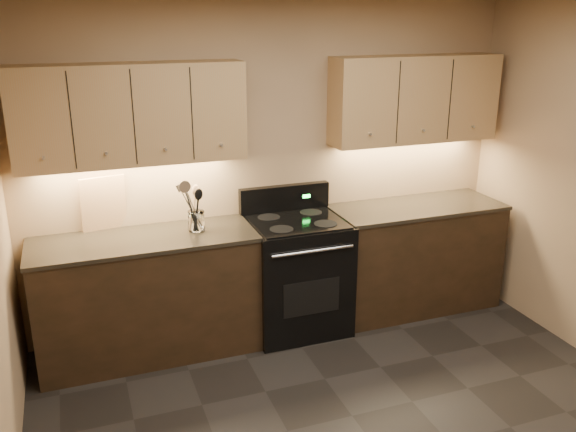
# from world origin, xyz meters

# --- Properties ---
(wall_back) EXTENTS (4.00, 0.04, 2.60)m
(wall_back) POSITION_xyz_m (0.00, 2.00, 1.30)
(wall_back) COLOR tan
(wall_back) RESTS_ON ground
(counter_left) EXTENTS (1.62, 0.62, 0.93)m
(counter_left) POSITION_xyz_m (-1.10, 1.70, 0.47)
(counter_left) COLOR black
(counter_left) RESTS_ON ground
(counter_right) EXTENTS (1.46, 0.62, 0.93)m
(counter_right) POSITION_xyz_m (1.18, 1.70, 0.47)
(counter_right) COLOR black
(counter_right) RESTS_ON ground
(stove) EXTENTS (0.76, 0.68, 1.14)m
(stove) POSITION_xyz_m (0.08, 1.68, 0.48)
(stove) COLOR black
(stove) RESTS_ON ground
(upper_cab_left) EXTENTS (1.60, 0.30, 0.70)m
(upper_cab_left) POSITION_xyz_m (-1.10, 1.85, 1.80)
(upper_cab_left) COLOR #A68253
(upper_cab_left) RESTS_ON wall_back
(upper_cab_right) EXTENTS (1.44, 0.30, 0.70)m
(upper_cab_right) POSITION_xyz_m (1.18, 1.85, 1.80)
(upper_cab_right) COLOR #A68253
(upper_cab_right) RESTS_ON wall_back
(outlet_plate) EXTENTS (0.08, 0.01, 0.12)m
(outlet_plate) POSITION_xyz_m (-1.30, 1.99, 1.12)
(outlet_plate) COLOR #B2B5BA
(outlet_plate) RESTS_ON wall_back
(utensil_crock) EXTENTS (0.16, 0.16, 0.15)m
(utensil_crock) POSITION_xyz_m (-0.70, 1.72, 1.00)
(utensil_crock) COLOR white
(utensil_crock) RESTS_ON counter_left
(cutting_board) EXTENTS (0.33, 0.12, 0.41)m
(cutting_board) POSITION_xyz_m (-1.34, 1.97, 1.14)
(cutting_board) COLOR tan
(cutting_board) RESTS_ON counter_left
(wooden_spoon) EXTENTS (0.12, 0.13, 0.33)m
(wooden_spoon) POSITION_xyz_m (-0.74, 1.72, 1.11)
(wooden_spoon) COLOR tan
(wooden_spoon) RESTS_ON utensil_crock
(black_spoon) EXTENTS (0.10, 0.09, 0.31)m
(black_spoon) POSITION_xyz_m (-0.71, 1.74, 1.10)
(black_spoon) COLOR black
(black_spoon) RESTS_ON utensil_crock
(black_turner) EXTENTS (0.18, 0.19, 0.40)m
(black_turner) POSITION_xyz_m (-0.70, 1.70, 1.14)
(black_turner) COLOR black
(black_turner) RESTS_ON utensil_crock
(steel_spatula) EXTENTS (0.24, 0.18, 0.38)m
(steel_spatula) POSITION_xyz_m (-0.67, 1.72, 1.13)
(steel_spatula) COLOR silver
(steel_spatula) RESTS_ON utensil_crock
(steel_skimmer) EXTENTS (0.21, 0.12, 0.39)m
(steel_skimmer) POSITION_xyz_m (-0.67, 1.71, 1.13)
(steel_skimmer) COLOR silver
(steel_skimmer) RESTS_ON utensil_crock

